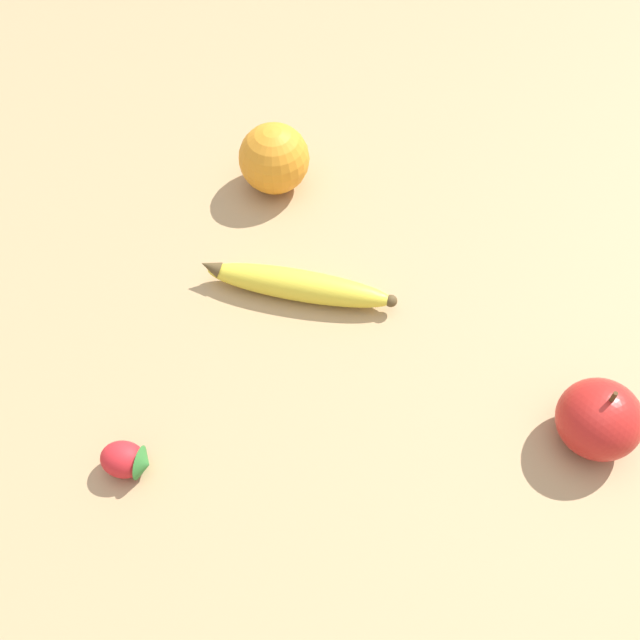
% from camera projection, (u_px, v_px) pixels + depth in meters
% --- Properties ---
extents(ground_plane, '(3.00, 3.00, 0.00)m').
position_uv_depth(ground_plane, '(345.00, 391.00, 0.78)').
color(ground_plane, tan).
extents(banana, '(0.22, 0.10, 0.04)m').
position_uv_depth(banana, '(297.00, 285.00, 0.84)').
color(banana, yellow).
rests_on(banana, ground_plane).
extents(orange, '(0.09, 0.09, 0.09)m').
position_uv_depth(orange, '(274.00, 159.00, 0.92)').
color(orange, orange).
rests_on(orange, ground_plane).
extents(strawberry, '(0.06, 0.05, 0.04)m').
position_uv_depth(strawberry, '(127.00, 460.00, 0.71)').
color(strawberry, red).
rests_on(strawberry, ground_plane).
extents(apple, '(0.08, 0.08, 0.09)m').
position_uv_depth(apple, '(599.00, 419.00, 0.72)').
color(apple, red).
rests_on(apple, ground_plane).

